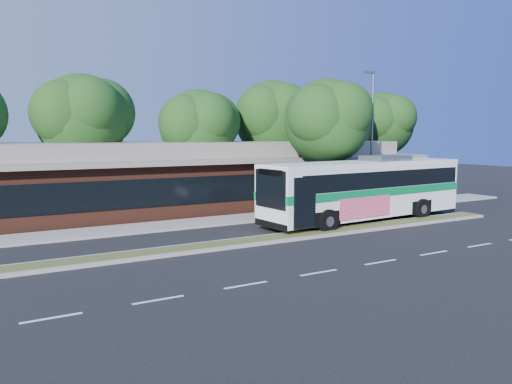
# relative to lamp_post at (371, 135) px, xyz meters

# --- Properties ---
(ground) EXTENTS (120.00, 120.00, 0.00)m
(ground) POSITION_rel_lamp_post_xyz_m (-9.56, -6.00, -4.90)
(ground) COLOR black
(ground) RESTS_ON ground
(median_strip) EXTENTS (26.00, 1.10, 0.15)m
(median_strip) POSITION_rel_lamp_post_xyz_m (-9.56, -5.40, -4.83)
(median_strip) COLOR #3A4C20
(median_strip) RESTS_ON ground
(sidewalk) EXTENTS (44.00, 2.60, 0.12)m
(sidewalk) POSITION_rel_lamp_post_xyz_m (-9.56, 0.40, -4.84)
(sidewalk) COLOR gray
(sidewalk) RESTS_ON ground
(plaza_building) EXTENTS (33.20, 11.20, 4.45)m
(plaza_building) POSITION_rel_lamp_post_xyz_m (-9.56, 6.99, -2.77)
(plaza_building) COLOR #52271A
(plaza_building) RESTS_ON ground
(lamp_post) EXTENTS (0.93, 0.18, 9.07)m
(lamp_post) POSITION_rel_lamp_post_xyz_m (0.00, 0.00, 0.00)
(lamp_post) COLOR slate
(lamp_post) RESTS_ON ground
(tree_bg_b) EXTENTS (6.69, 6.00, 9.00)m
(tree_bg_b) POSITION_rel_lamp_post_xyz_m (-16.13, 10.14, 1.24)
(tree_bg_b) COLOR black
(tree_bg_b) RESTS_ON ground
(tree_bg_c) EXTENTS (6.24, 5.60, 8.26)m
(tree_bg_c) POSITION_rel_lamp_post_xyz_m (-8.16, 9.13, 0.69)
(tree_bg_c) COLOR black
(tree_bg_c) RESTS_ON ground
(tree_bg_d) EXTENTS (6.91, 6.20, 9.37)m
(tree_bg_d) POSITION_rel_lamp_post_xyz_m (-1.12, 10.15, 1.52)
(tree_bg_d) COLOR black
(tree_bg_d) RESTS_ON ground
(tree_bg_e) EXTENTS (6.47, 5.80, 8.50)m
(tree_bg_e) POSITION_rel_lamp_post_xyz_m (4.85, 9.14, 0.84)
(tree_bg_e) COLOR black
(tree_bg_e) RESTS_ON ground
(tree_bg_f) EXTENTS (6.69, 6.00, 8.92)m
(tree_bg_f) POSITION_rel_lamp_post_xyz_m (10.87, 10.14, 1.16)
(tree_bg_f) COLOR black
(tree_bg_f) RESTS_ON ground
(transit_bus) EXTENTS (13.53, 3.89, 3.75)m
(transit_bus) POSITION_rel_lamp_post_xyz_m (-3.69, -3.60, -2.82)
(transit_bus) COLOR white
(transit_bus) RESTS_ON ground
(sidewalk_tree) EXTENTS (6.00, 5.38, 8.46)m
(sidewalk_tree) POSITION_rel_lamp_post_xyz_m (-3.18, 0.33, 1.00)
(sidewalk_tree) COLOR black
(sidewalk_tree) RESTS_ON ground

